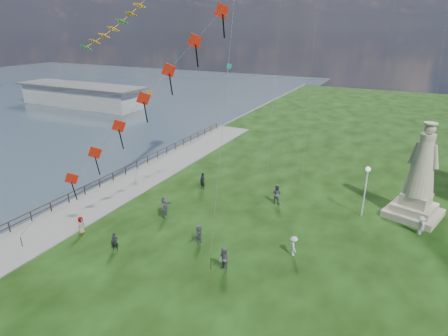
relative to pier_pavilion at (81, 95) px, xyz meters
The scene contains 15 objects.
waterfront 49.44m from the pier_pavilion, 41.92° to the right, with size 200.00×200.00×1.51m.
pier_pavilion is the anchor object (origin of this frame).
statue 69.12m from the pier_pavilion, 20.56° to the right, with size 5.15×5.15×8.40m.
lamppost 66.12m from the pier_pavilion, 23.40° to the right, with size 0.43×0.43×4.62m.
person_0 60.34m from the pier_pavilion, 41.70° to the right, with size 0.53×0.35×1.45m, color black.
person_1 65.95m from the pier_pavilion, 35.99° to the right, with size 0.86×0.53×1.76m, color #595960.
person_2 66.82m from the pier_pavilion, 31.38° to the right, with size 0.98×0.50×1.51m, color silver.
person_5 56.59m from the pier_pavilion, 36.93° to the right, with size 1.71×0.74×1.84m, color #595960.
person_6 53.03m from the pier_pavilion, 31.25° to the right, with size 0.65×0.43×1.78m, color black.
person_7 59.66m from the pier_pavilion, 27.11° to the right, with size 0.92×0.57×1.90m, color #595960.
person_8 70.75m from the pier_pavilion, 22.82° to the right, with size 1.02×0.53×1.59m, color silver.
person_10 56.83m from the pier_pavilion, 43.94° to the right, with size 0.71×0.44×1.45m, color #595960.
person_11 61.97m from the pier_pavilion, 36.07° to the right, with size 1.42×0.61×1.53m, color #595960.
red_kite_train 60.11m from the pier_pavilion, 38.93° to the right, with size 12.80×9.35×17.09m.
small_kites 58.89m from the pier_pavilion, 20.63° to the right, with size 29.75×16.48×29.08m.
Camera 1 is at (10.92, -15.85, 15.68)m, focal length 30.00 mm.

